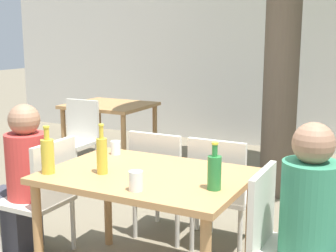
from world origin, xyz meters
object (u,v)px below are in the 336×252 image
(patio_chair_0, at_px, (44,192))
(green_bottle_0, at_px, (214,171))
(dining_table_front, at_px, (147,187))
(oil_cruet_1, at_px, (102,155))
(patio_chair_2, at_px, (162,179))
(person_seated_1, at_px, (324,243))
(drinking_glass_0, at_px, (136,181))
(patio_chair_4, at_px, (77,135))
(person_seated_0, at_px, (19,186))
(patio_chair_3, at_px, (221,188))
(oil_cruet_2, at_px, (48,155))
(dining_table_back, at_px, (110,112))
(patio_chair_1, at_px, (280,239))
(drinking_glass_1, at_px, (116,148))

(patio_chair_0, relative_size, green_bottle_0, 3.25)
(dining_table_front, relative_size, oil_cruet_1, 3.97)
(patio_chair_2, bearing_deg, patio_chair_0, 48.05)
(person_seated_1, distance_m, drinking_glass_0, 1.08)
(patio_chair_4, bearing_deg, oil_cruet_1, -48.12)
(patio_chair_0, distance_m, person_seated_0, 0.24)
(patio_chair_4, bearing_deg, patio_chair_3, -25.39)
(patio_chair_0, xyz_separation_m, patio_chair_2, (0.61, 0.68, 0.00))
(person_seated_1, bearing_deg, oil_cruet_1, 95.89)
(oil_cruet_2, bearing_deg, oil_cruet_1, 25.51)
(patio_chair_2, xyz_separation_m, oil_cruet_2, (-0.30, -0.97, 0.39))
(dining_table_back, xyz_separation_m, green_bottle_0, (2.38, -2.46, 0.21))
(green_bottle_0, bearing_deg, person_seated_0, 176.34)
(patio_chair_3, distance_m, oil_cruet_1, 1.03)
(dining_table_front, relative_size, oil_cruet_2, 4.14)
(dining_table_front, distance_m, patio_chair_1, 0.88)
(patio_chair_2, distance_m, oil_cruet_2, 1.08)
(patio_chair_4, xyz_separation_m, oil_cruet_1, (1.64, -1.83, 0.39))
(dining_table_back, bearing_deg, patio_chair_3, -38.23)
(patio_chair_1, xyz_separation_m, patio_chair_2, (-1.12, 0.68, 0.00))
(person_seated_0, bearing_deg, oil_cruet_2, 62.71)
(patio_chair_4, height_order, oil_cruet_2, oil_cruet_2)
(patio_chair_0, height_order, person_seated_1, person_seated_1)
(dining_table_back, height_order, patio_chair_3, patio_chair_3)
(oil_cruet_1, relative_size, drinking_glass_1, 3.20)
(patio_chair_4, relative_size, oil_cruet_1, 2.80)
(dining_table_front, xyz_separation_m, drinking_glass_1, (-0.43, 0.30, 0.14))
(patio_chair_2, bearing_deg, person_seated_0, 38.61)
(patio_chair_3, bearing_deg, patio_chair_2, 0.00)
(dining_table_front, height_order, oil_cruet_2, oil_cruet_2)
(patio_chair_0, relative_size, drinking_glass_0, 7.86)
(oil_cruet_2, bearing_deg, person_seated_0, 152.71)
(oil_cruet_1, xyz_separation_m, drinking_glass_1, (-0.19, 0.44, -0.07))
(dining_table_back, xyz_separation_m, patio_chair_1, (2.74, -2.36, -0.16))
(patio_chair_3, xyz_separation_m, patio_chair_4, (-2.13, 1.01, 0.00))
(patio_chair_1, bearing_deg, oil_cruet_2, 101.44)
(patio_chair_3, relative_size, oil_cruet_2, 2.92)
(patio_chair_2, bearing_deg, drinking_glass_0, 110.24)
(dining_table_back, xyz_separation_m, drinking_glass_1, (1.45, -2.06, 0.16))
(patio_chair_3, height_order, patio_chair_4, same)
(dining_table_front, relative_size, person_seated_0, 1.11)
(patio_chair_1, xyz_separation_m, oil_cruet_1, (-1.10, -0.14, 0.39))
(patio_chair_0, xyz_separation_m, drinking_glass_0, (0.98, -0.32, 0.32))
(person_seated_0, bearing_deg, person_seated_1, 90.00)
(green_bottle_0, relative_size, drinking_glass_0, 2.42)
(patio_chair_1, bearing_deg, green_bottle_0, 105.77)
(person_seated_1, xyz_separation_m, oil_cruet_2, (-1.65, -0.29, 0.36))
(patio_chair_2, bearing_deg, patio_chair_3, -180.00)
(oil_cruet_1, xyz_separation_m, oil_cruet_2, (-0.31, -0.15, -0.01))
(person_seated_1, bearing_deg, patio_chair_3, 51.24)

